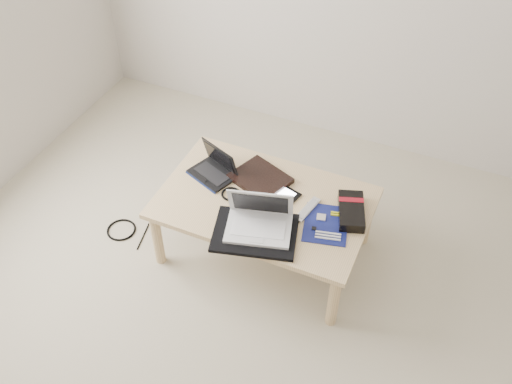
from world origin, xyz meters
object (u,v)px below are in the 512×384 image
at_px(white_laptop, 259,220).
at_px(gpu_box, 351,211).
at_px(coffee_table, 264,207).
at_px(netbook, 214,169).

distance_m(white_laptop, gpu_box, 0.48).
bearing_deg(coffee_table, netbook, 166.02).
relative_size(coffee_table, white_laptop, 2.98).
height_order(netbook, gpu_box, netbook).
distance_m(coffee_table, white_laptop, 0.23).
xyz_separation_m(netbook, white_laptop, (0.39, -0.27, 0.03)).
relative_size(netbook, white_laptop, 0.79).
distance_m(netbook, white_laptop, 0.47).
relative_size(coffee_table, netbook, 3.80).
relative_size(white_laptop, gpu_box, 1.31).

